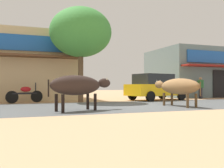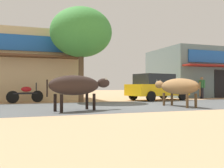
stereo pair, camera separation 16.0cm
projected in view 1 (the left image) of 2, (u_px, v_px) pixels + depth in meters
ground at (135, 105)px, 11.33m from camera, size 80.00×80.00×0.00m
asphalt_road at (135, 105)px, 11.33m from camera, size 72.00×5.66×0.00m
storefront_left_cafe at (8, 67)px, 16.22m from camera, size 8.30×6.35×4.30m
storefront_right_club at (192, 73)px, 21.18m from camera, size 6.32×6.35×3.94m
roadside_tree at (81, 33)px, 13.67m from camera, size 3.42×3.42×5.24m
parked_hatchback_car at (156, 87)px, 15.56m from camera, size 4.23×2.53×1.64m
parked_motorcycle at (25, 94)px, 13.05m from camera, size 1.87×0.77×1.07m
cow_near_brown at (78, 86)px, 8.85m from camera, size 2.56×1.32×1.28m
cow_far_dark at (178, 87)px, 10.80m from camera, size 0.96×2.86×1.23m
pedestrian_by_shop at (201, 86)px, 17.49m from camera, size 0.30×0.61×1.53m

